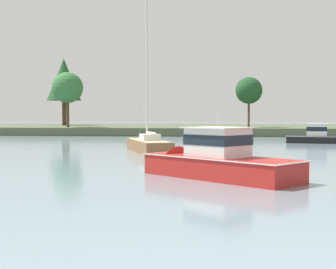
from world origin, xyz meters
name	(u,v)px	position (x,y,z in m)	size (l,w,h in m)	color
far_shore_bank	(235,129)	(0.00, 91.07, 0.66)	(198.63, 42.32, 1.32)	#4C563D
sailboat_wood	(149,149)	(-9.34, 37.74, 0.31)	(5.69, 9.68, 15.45)	brown
cruiser_red	(206,166)	(-3.47, 20.03, 0.59)	(9.83, 8.96, 4.79)	#B2231E
cruiser_black	(322,139)	(9.54, 53.87, 0.54)	(8.18, 3.89, 4.15)	black
shore_tree_left_mid	(64,80)	(-34.52, 90.00, 10.54)	(6.92, 6.92, 13.52)	brown
shore_tree_center_left	(249,91)	(2.03, 78.57, 7.61)	(4.64, 4.64, 8.64)	brown
shore_tree_inland_b	(68,88)	(-28.60, 73.84, 8.00)	(5.25, 5.25, 9.35)	brown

